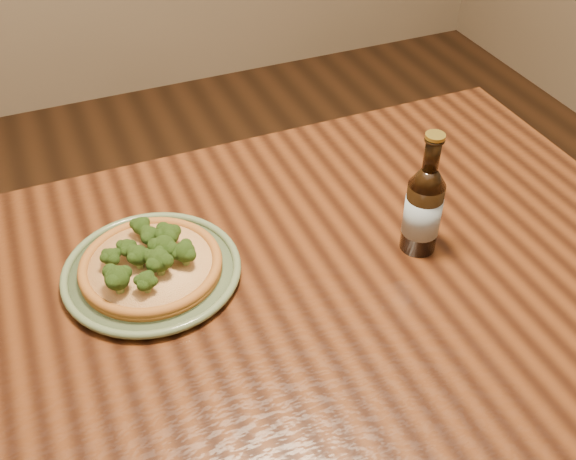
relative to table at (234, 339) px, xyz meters
name	(u,v)px	position (x,y,z in m)	size (l,w,h in m)	color
table	(234,339)	(0.00, 0.00, 0.00)	(1.60, 0.90, 0.75)	#4D2510
plate	(152,271)	(-0.10, 0.11, 0.10)	(0.30, 0.30, 0.02)	#5D704D
pizza	(150,263)	(-0.10, 0.11, 0.12)	(0.24, 0.24, 0.07)	#A66325
beer_bottle	(423,208)	(0.35, 0.00, 0.18)	(0.06, 0.06, 0.23)	black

